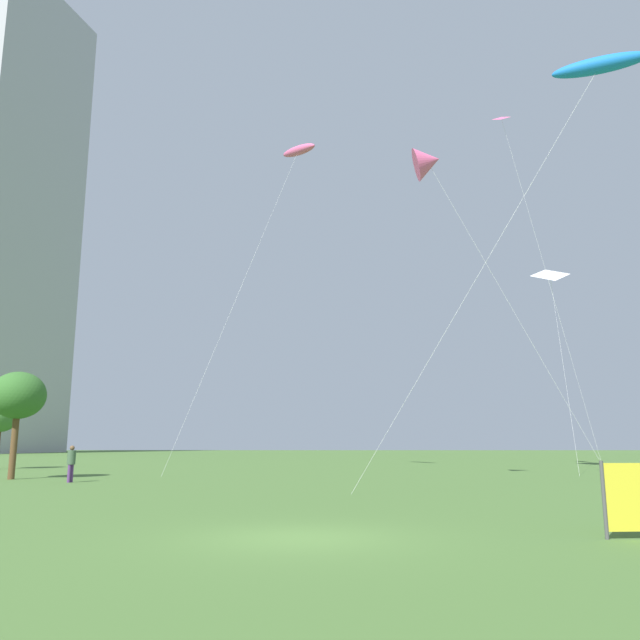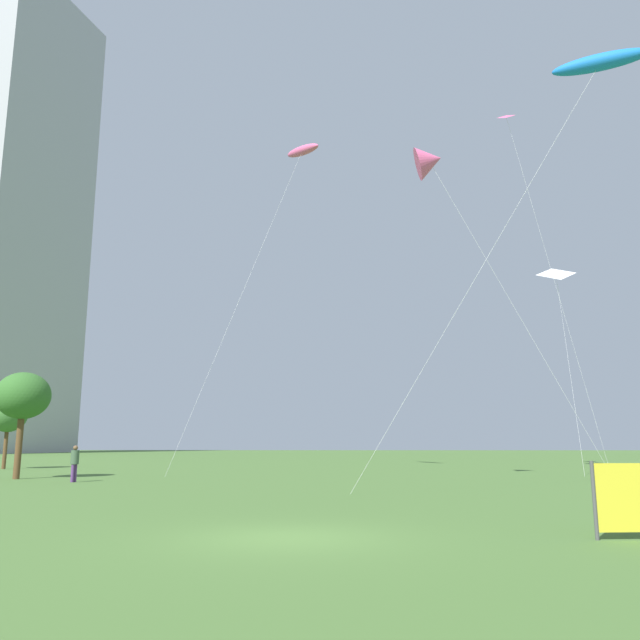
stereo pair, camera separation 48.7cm
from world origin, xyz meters
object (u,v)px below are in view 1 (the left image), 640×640
at_px(kite_flying_1, 550,275).
at_px(kite_flying_4, 298,151).
at_px(kite_flying_2, 428,162).
at_px(park_tree_0, 1,415).
at_px(distant_highrise_0, 7,212).
at_px(park_tree_1, 18,396).
at_px(person_standing_0, 71,461).
at_px(kite_flying_0, 502,122).
at_px(kite_flying_3, 600,65).

relative_size(kite_flying_1, kite_flying_4, 0.64).
height_order(kite_flying_2, park_tree_0, kite_flying_2).
distance_m(kite_flying_4, distant_highrise_0, 93.45).
bearing_deg(kite_flying_4, park_tree_1, -148.55).
relative_size(person_standing_0, kite_flying_4, 0.07).
xyz_separation_m(kite_flying_0, kite_flying_4, (-15.26, -0.34, -2.44)).
bearing_deg(kite_flying_1, person_standing_0, -152.82).
height_order(kite_flying_0, distant_highrise_0, distant_highrise_0).
bearing_deg(person_standing_0, kite_flying_1, -44.92).
xyz_separation_m(park_tree_0, park_tree_1, (7.30, -12.65, 0.47)).
relative_size(person_standing_0, kite_flying_3, 0.10).
bearing_deg(distant_highrise_0, kite_flying_2, -36.70).
bearing_deg(kite_flying_1, kite_flying_0, -139.40).
bearing_deg(park_tree_1, kite_flying_2, -7.60).
height_order(person_standing_0, kite_flying_3, kite_flying_3).
distance_m(park_tree_1, distant_highrise_0, 98.63).
xyz_separation_m(kite_flying_3, park_tree_0, (-35.34, 23.66, -13.16)).
xyz_separation_m(kite_flying_3, distant_highrise_0, (-71.47, 89.89, 27.55)).
relative_size(person_standing_0, park_tree_0, 0.34).
xyz_separation_m(park_tree_0, distant_highrise_0, (-36.13, 66.23, 40.71)).
distance_m(kite_flying_0, kite_flying_1, 12.15).
bearing_deg(distant_highrise_0, kite_flying_0, -28.84).
height_order(park_tree_0, distant_highrise_0, distant_highrise_0).
distance_m(kite_flying_3, kite_flying_4, 24.76).
height_order(person_standing_0, kite_flying_4, kite_flying_4).
xyz_separation_m(kite_flying_0, kite_flying_3, (-2.02, -20.39, -8.43)).
bearing_deg(kite_flying_3, park_tree_1, 158.57).
relative_size(person_standing_0, kite_flying_2, 0.10).
distance_m(kite_flying_1, kite_flying_2, 19.82).
distance_m(kite_flying_1, kite_flying_4, 21.39).
xyz_separation_m(person_standing_0, kite_flying_0, (25.90, 11.92, 24.50)).
bearing_deg(kite_flying_2, person_standing_0, 178.62).
bearing_deg(person_standing_0, park_tree_0, 54.94).
relative_size(kite_flying_3, park_tree_1, 3.05).
bearing_deg(park_tree_1, kite_flying_0, 17.35).
bearing_deg(park_tree_1, kite_flying_3, -21.43).
bearing_deg(distant_highrise_0, kite_flying_3, -36.95).
distance_m(kite_flying_2, park_tree_0, 35.74).
height_order(kite_flying_2, kite_flying_3, kite_flying_2).
xyz_separation_m(kite_flying_1, distant_highrise_0, (-77.49, 66.07, 30.07)).
height_order(kite_flying_0, park_tree_0, kite_flying_0).
relative_size(kite_flying_4, park_tree_0, 4.55).
bearing_deg(park_tree_1, kite_flying_1, 20.62).
distance_m(kite_flying_3, park_tree_0, 44.52).
xyz_separation_m(kite_flying_1, park_tree_1, (-34.05, -12.81, -10.17)).
relative_size(kite_flying_0, kite_flying_3, 1.50).
xyz_separation_m(person_standing_0, park_tree_0, (-11.46, 15.19, 2.91)).
bearing_deg(kite_flying_4, kite_flying_3, -56.56).
bearing_deg(kite_flying_4, distant_highrise_0, 129.82).
relative_size(person_standing_0, kite_flying_0, 0.07).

